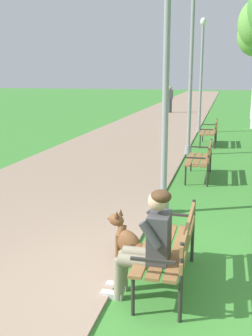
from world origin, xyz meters
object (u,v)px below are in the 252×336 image
lamp_post_near (166,78)px  lamp_post_mid (191,72)px  park_bench_far (211,130)px  person_seated_on_near_bench (149,240)px  park_bench_mid (202,157)px  park_bench_near (172,245)px  lamp_post_far (201,75)px  dog_brown (131,245)px  pedestrian_distant (170,100)px

lamp_post_near → lamp_post_mid: size_ratio=0.95×
park_bench_far → lamp_post_mid: 2.80m
park_bench_far → person_seated_on_near_bench: bearing=-91.3°
park_bench_far → lamp_post_mid: lamp_post_mid is taller
park_bench_far → lamp_post_mid: bearing=-106.6°
park_bench_mid → person_seated_on_near_bench: person_seated_on_near_bench is taller
park_bench_far → lamp_post_near: (-0.50, -7.33, 1.84)m
park_bench_near → park_bench_mid: 5.11m
lamp_post_far → person_seated_on_near_bench: bearing=-88.4°
park_bench_near → lamp_post_mid: size_ratio=0.31×
lamp_post_mid → person_seated_on_near_bench: bearing=-87.6°
park_bench_near → dog_brown: bearing=143.9°
lamp_post_near → park_bench_near: bearing=-79.1°
person_seated_on_near_bench → park_bench_mid: bearing=87.7°
park_bench_near → lamp_post_near: size_ratio=0.33×
dog_brown → pedestrian_distant: bearing=96.5°
lamp_post_near → pedestrian_distant: (-2.47, 18.62, -1.51)m
dog_brown → pedestrian_distant: pedestrian_distant is taller
lamp_post_mid → park_bench_near: bearing=-86.0°
park_bench_far → person_seated_on_near_bench: size_ratio=1.20×
park_bench_near → lamp_post_far: bearing=92.6°
lamp_post_mid → lamp_post_far: 5.01m
park_bench_near → lamp_post_mid: (-0.56, 7.91, 1.95)m
lamp_post_near → lamp_post_mid: 5.41m
pedestrian_distant → lamp_post_far: bearing=-73.9°
park_bench_near → park_bench_far: same height
dog_brown → lamp_post_mid: 7.81m
park_bench_mid → dog_brown: 4.73m
person_seated_on_near_bench → lamp_post_far: bearing=91.6°
lamp_post_mid → lamp_post_far: lamp_post_mid is taller
dog_brown → park_bench_near: bearing=-36.1°
park_bench_near → lamp_post_far: (-0.58, 12.92, 1.86)m
dog_brown → pedestrian_distant: 20.86m
pedestrian_distant → person_seated_on_near_bench: bearing=-82.7°
park_bench_mid → park_bench_far: same height
lamp_post_near → pedestrian_distant: size_ratio=2.76×
person_seated_on_near_bench → pedestrian_distant: pedestrian_distant is taller
park_bench_far → lamp_post_far: lamp_post_far is taller
lamp_post_mid → pedestrian_distant: 13.53m
pedestrian_distant → lamp_post_near: bearing=-82.5°
lamp_post_mid → park_bench_far: bearing=73.4°
lamp_post_far → park_bench_near: bearing=-87.4°
park_bench_mid → pedestrian_distant: pedestrian_distant is taller
lamp_post_far → pedestrian_distant: bearing=106.1°
park_bench_mid → park_bench_near: bearing=-90.1°
person_seated_on_near_bench → lamp_post_mid: lamp_post_mid is taller
park_bench_far → park_bench_near: bearing=-90.1°
park_bench_near → lamp_post_far: 13.07m
park_bench_near → dog_brown: 0.75m
person_seated_on_near_bench → lamp_post_near: 3.30m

